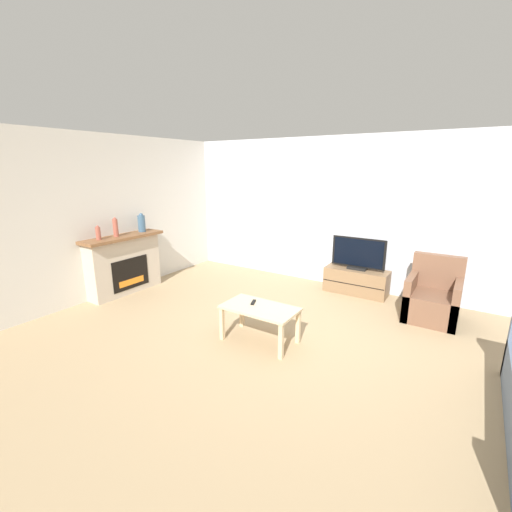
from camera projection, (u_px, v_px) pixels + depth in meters
ground_plane at (291, 338)px, 4.47m from camera, size 24.00×24.00×0.00m
wall_back at (355, 214)px, 6.05m from camera, size 12.00×0.06×2.70m
wall_left at (116, 215)px, 5.94m from camera, size 0.06×12.00×2.70m
fireplace at (124, 264)px, 5.98m from camera, size 0.44×1.43×1.03m
mantel_vase_left at (98, 233)px, 5.47m from camera, size 0.08×0.08×0.23m
mantel_vase_centre_left at (115, 227)px, 5.72m from camera, size 0.08×0.08×0.33m
mantel_vase_right at (142, 223)px, 6.15m from camera, size 0.13×0.13×0.34m
tv_stand at (356, 281)px, 6.00m from camera, size 1.07×0.43×0.44m
tv at (358, 255)px, 5.88m from camera, size 0.92×0.18×0.56m
armchair at (433, 299)px, 4.99m from camera, size 0.70×0.76×0.91m
coffee_table at (260, 312)px, 4.29m from camera, size 0.94×0.52×0.47m
remote at (253, 302)px, 4.39m from camera, size 0.09×0.15×0.02m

